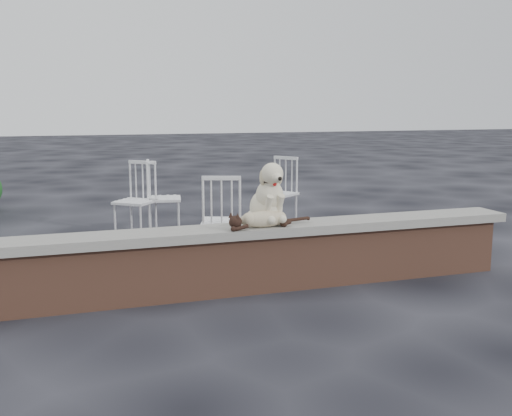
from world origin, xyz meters
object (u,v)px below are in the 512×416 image
object	(u,v)px
dog	(266,192)
chair_c	(223,220)
cat	(263,218)
chair_e	(164,197)
chair_d	(278,193)
chair_b	(135,200)

from	to	relation	value
dog	chair_c	size ratio (longest dim) A/B	0.60
dog	cat	xyz separation A→B (m)	(-0.08, -0.15, -0.20)
chair_e	chair_d	bearing A→B (deg)	-82.33
cat	chair_d	size ratio (longest dim) A/B	1.01
chair_d	chair_e	bearing A→B (deg)	-127.12
chair_c	chair_d	distance (m)	2.03
chair_e	chair_b	size ratio (longest dim) A/B	1.00
chair_d	chair_b	xyz separation A→B (m)	(-1.89, -0.07, 0.00)
chair_e	chair_b	distance (m)	0.39
chair_c	chair_b	xyz separation A→B (m)	(-0.69, 1.58, 0.00)
cat	chair_c	distance (m)	1.01
cat	chair_c	size ratio (longest dim) A/B	1.01
chair_e	chair_b	xyz separation A→B (m)	(-0.37, -0.12, 0.00)
chair_e	chair_c	bearing A→B (deg)	-159.56
chair_d	chair_c	bearing A→B (deg)	-70.98
chair_e	dog	bearing A→B (deg)	-159.24
chair_d	dog	bearing A→B (deg)	-57.41
dog	chair_c	world-z (taller)	dog
chair_c	chair_d	size ratio (longest dim) A/B	1.00
dog	chair_d	distance (m)	2.71
dog	chair_e	world-z (taller)	dog
cat	chair_e	size ratio (longest dim) A/B	1.01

